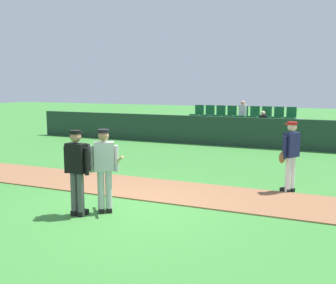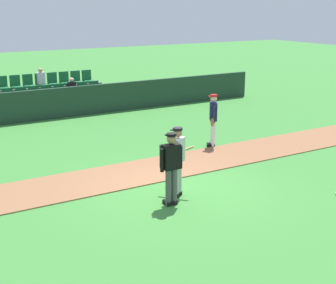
# 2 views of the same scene
# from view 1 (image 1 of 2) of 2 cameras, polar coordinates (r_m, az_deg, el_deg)

# --- Properties ---
(ground_plane) EXTENTS (80.00, 80.00, 0.00)m
(ground_plane) POSITION_cam_1_polar(r_m,az_deg,el_deg) (8.75, -6.29, -9.51)
(ground_plane) COLOR #387A33
(infield_dirt_path) EXTENTS (28.00, 2.01, 0.03)m
(infield_dirt_path) POSITION_cam_1_polar(r_m,az_deg,el_deg) (10.18, -1.62, -6.82)
(infield_dirt_path) COLOR brown
(infield_dirt_path) RESTS_ON ground
(dugout_fence) EXTENTS (20.00, 0.16, 1.27)m
(dugout_fence) POSITION_cam_1_polar(r_m,az_deg,el_deg) (17.43, 9.28, 1.48)
(dugout_fence) COLOR #1E3828
(dugout_fence) RESTS_ON ground
(stadium_bleachers) EXTENTS (5.55, 2.10, 1.90)m
(stadium_bleachers) POSITION_cam_1_polar(r_m,az_deg,el_deg) (18.85, 10.35, 1.52)
(stadium_bleachers) COLOR slate
(stadium_bleachers) RESTS_ON ground
(batter_grey_jersey) EXTENTS (0.73, 0.70, 1.76)m
(batter_grey_jersey) POSITION_cam_1_polar(r_m,az_deg,el_deg) (8.32, -9.08, -3.61)
(batter_grey_jersey) COLOR #B2B2B2
(batter_grey_jersey) RESTS_ON ground
(umpire_home_plate) EXTENTS (0.59, 0.31, 1.76)m
(umpire_home_plate) POSITION_cam_1_polar(r_m,az_deg,el_deg) (8.24, -12.89, -3.60)
(umpire_home_plate) COLOR #4C4C4C
(umpire_home_plate) RESTS_ON ground
(runner_navy_jersey) EXTENTS (0.48, 0.58, 1.76)m
(runner_navy_jersey) POSITION_cam_1_polar(r_m,az_deg,el_deg) (10.23, 17.13, -1.69)
(runner_navy_jersey) COLOR white
(runner_navy_jersey) RESTS_ON ground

